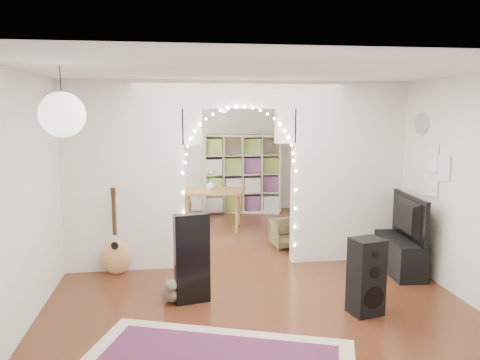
{
  "coord_description": "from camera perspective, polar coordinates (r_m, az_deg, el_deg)",
  "views": [
    {
      "loc": [
        -0.94,
        -6.71,
        2.3
      ],
      "look_at": [
        0.05,
        0.3,
        1.22
      ],
      "focal_mm": 35.0,
      "sensor_mm": 36.0,
      "label": 1
    }
  ],
  "objects": [
    {
      "name": "floor",
      "position": [
        7.15,
        -0.1,
        -10.07
      ],
      "size": [
        7.5,
        7.5,
        0.0
      ],
      "primitive_type": "plane",
      "color": "black",
      "rests_on": "ground"
    },
    {
      "name": "ceiling",
      "position": [
        6.78,
        -0.11,
        12.06
      ],
      "size": [
        5.0,
        7.5,
        0.02
      ],
      "primitive_type": "cube",
      "color": "white",
      "rests_on": "wall_back"
    },
    {
      "name": "wall_back",
      "position": [
        10.54,
        -2.93,
        3.51
      ],
      "size": [
        5.0,
        0.02,
        2.7
      ],
      "primitive_type": "cube",
      "color": "silver",
      "rests_on": "floor"
    },
    {
      "name": "wall_front",
      "position": [
        3.25,
        9.21,
        -8.49
      ],
      "size": [
        5.0,
        0.02,
        2.7
      ],
      "primitive_type": "cube",
      "color": "silver",
      "rests_on": "floor"
    },
    {
      "name": "wall_left",
      "position": [
        6.95,
        -20.97,
        0.25
      ],
      "size": [
        0.02,
        7.5,
        2.7
      ],
      "primitive_type": "cube",
      "color": "silver",
      "rests_on": "floor"
    },
    {
      "name": "wall_right",
      "position": [
        7.6,
        18.92,
        1.03
      ],
      "size": [
        0.02,
        7.5,
        2.7
      ],
      "primitive_type": "cube",
      "color": "silver",
      "rests_on": "floor"
    },
    {
      "name": "divider_wall",
      "position": [
        6.83,
        -0.1,
        1.32
      ],
      "size": [
        5.0,
        0.2,
        2.7
      ],
      "color": "silver",
      "rests_on": "floor"
    },
    {
      "name": "fairy_lights",
      "position": [
        6.69,
        0.05,
        2.24
      ],
      "size": [
        1.64,
        0.04,
        1.6
      ],
      "primitive_type": null,
      "color": "#FFEABF",
      "rests_on": "divider_wall"
    },
    {
      "name": "window",
      "position": [
        8.68,
        -18.22,
        2.96
      ],
      "size": [
        0.04,
        1.2,
        1.4
      ],
      "primitive_type": "cube",
      "color": "white",
      "rests_on": "wall_left"
    },
    {
      "name": "wall_clock",
      "position": [
        7.0,
        21.3,
        6.46
      ],
      "size": [
        0.03,
        0.31,
        0.31
      ],
      "primitive_type": "cylinder",
      "rotation": [
        0.0,
        1.57,
        0.0
      ],
      "color": "white",
      "rests_on": "wall_right"
    },
    {
      "name": "picture_frames",
      "position": [
        6.7,
        22.68,
        1.15
      ],
      "size": [
        0.02,
        0.5,
        0.7
      ],
      "primitive_type": null,
      "color": "white",
      "rests_on": "wall_right"
    },
    {
      "name": "paper_lantern",
      "position": [
        4.41,
        -20.84,
        7.45
      ],
      "size": [
        0.4,
        0.4,
        0.4
      ],
      "primitive_type": "sphere",
      "color": "white",
      "rests_on": "ceiling"
    },
    {
      "name": "ceiling_fan",
      "position": [
        8.76,
        -1.94,
        9.34
      ],
      "size": [
        1.1,
        1.1,
        0.3
      ],
      "primitive_type": null,
      "color": "gold",
      "rests_on": "ceiling"
    },
    {
      "name": "guitar_case",
      "position": [
        5.64,
        -5.88,
        -9.51
      ],
      "size": [
        0.43,
        0.22,
        1.08
      ],
      "primitive_type": "cube",
      "rotation": [
        0.0,
        0.0,
        0.2
      ],
      "color": "black",
      "rests_on": "floor"
    },
    {
      "name": "acoustic_guitar",
      "position": [
        6.77,
        -14.97,
        -7.42
      ],
      "size": [
        0.44,
        0.3,
        1.05
      ],
      "rotation": [
        0.0,
        0.0,
        -0.41
      ],
      "color": "tan",
      "rests_on": "floor"
    },
    {
      "name": "tabby_cat",
      "position": [
        5.82,
        -8.29,
        -13.15
      ],
      "size": [
        0.27,
        0.55,
        0.36
      ],
      "rotation": [
        0.0,
        0.0,
        -0.11
      ],
      "color": "brown",
      "rests_on": "floor"
    },
    {
      "name": "floor_speaker",
      "position": [
        5.54,
        15.14,
        -11.31
      ],
      "size": [
        0.4,
        0.37,
        0.87
      ],
      "rotation": [
        0.0,
        0.0,
        0.24
      ],
      "color": "black",
      "rests_on": "floor"
    },
    {
      "name": "media_console",
      "position": [
        7.07,
        18.93,
        -8.67
      ],
      "size": [
        0.48,
        1.03,
        0.5
      ],
      "primitive_type": "cube",
      "rotation": [
        0.0,
        0.0,
        -0.08
      ],
      "color": "black",
      "rests_on": "floor"
    },
    {
      "name": "tv",
      "position": [
        6.93,
        19.16,
        -4.24
      ],
      "size": [
        0.22,
        1.08,
        0.62
      ],
      "primitive_type": "imported",
      "rotation": [
        0.0,
        0.0,
        1.49
      ],
      "color": "black",
      "rests_on": "media_console"
    },
    {
      "name": "bookcase",
      "position": [
        10.41,
        0.25,
        0.78
      ],
      "size": [
        1.75,
        0.8,
        1.73
      ],
      "primitive_type": "cube",
      "rotation": [
        0.0,
        0.0,
        -0.23
      ],
      "color": "#C5B68E",
      "rests_on": "floor"
    },
    {
      "name": "dining_table",
      "position": [
        9.03,
        -3.53,
        -1.66
      ],
      "size": [
        1.33,
        1.02,
        0.76
      ],
      "rotation": [
        0.0,
        0.0,
        -0.2
      ],
      "color": "olive",
      "rests_on": "floor"
    },
    {
      "name": "flower_vase",
      "position": [
        9.0,
        -3.54,
        -0.6
      ],
      "size": [
        0.22,
        0.22,
        0.19
      ],
      "primitive_type": "imported",
      "rotation": [
        0.0,
        0.0,
        -0.2
      ],
      "color": "white",
      "rests_on": "dining_table"
    },
    {
      "name": "dining_chair_left",
      "position": [
        9.7,
        -7.54,
        -3.64
      ],
      "size": [
        0.53,
        0.54,
        0.48
      ],
      "primitive_type": "imported",
      "rotation": [
        0.0,
        0.0,
        0.03
      ],
      "color": "#4A4025",
      "rests_on": "floor"
    },
    {
      "name": "dining_chair_right",
      "position": [
        7.9,
        5.78,
        -6.52
      ],
      "size": [
        0.55,
        0.56,
        0.47
      ],
      "primitive_type": "imported",
      "rotation": [
        0.0,
        0.0,
        0.1
      ],
      "color": "#4A4025",
      "rests_on": "floor"
    }
  ]
}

